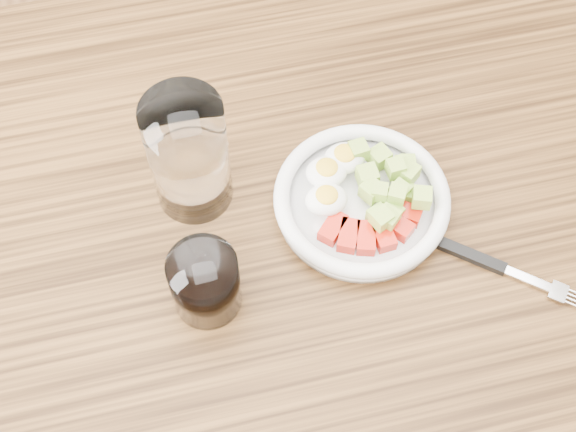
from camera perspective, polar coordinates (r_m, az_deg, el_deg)
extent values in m
plane|color=brown|center=(1.67, 0.42, -13.76)|extent=(4.00, 4.00, 0.00)
cube|color=brown|center=(0.97, 0.71, -1.83)|extent=(1.50, 0.90, 0.04)
cylinder|color=white|center=(0.97, 5.21, 0.81)|extent=(0.20, 0.20, 0.01)
torus|color=white|center=(0.96, 5.28, 1.28)|extent=(0.21, 0.21, 0.02)
cube|color=red|center=(0.94, 3.22, -0.85)|extent=(0.04, 0.04, 0.02)
cube|color=red|center=(0.93, 4.32, -1.41)|extent=(0.04, 0.04, 0.02)
cube|color=red|center=(0.93, 5.56, -1.57)|extent=(0.03, 0.04, 0.02)
cube|color=red|center=(0.94, 6.75, -1.32)|extent=(0.02, 0.04, 0.02)
cube|color=red|center=(0.94, 7.71, -0.68)|extent=(0.04, 0.04, 0.02)
cube|color=red|center=(0.95, 8.30, 0.22)|extent=(0.04, 0.04, 0.02)
ellipsoid|color=white|center=(0.96, 2.75, 3.13)|extent=(0.05, 0.04, 0.03)
ellipsoid|color=yellow|center=(0.95, 2.78, 3.48)|extent=(0.03, 0.03, 0.01)
ellipsoid|color=white|center=(0.97, 4.03, 4.13)|extent=(0.05, 0.04, 0.03)
ellipsoid|color=yellow|center=(0.96, 4.07, 4.49)|extent=(0.03, 0.03, 0.01)
ellipsoid|color=white|center=(0.94, 2.75, 1.17)|extent=(0.05, 0.04, 0.03)
ellipsoid|color=yellow|center=(0.93, 2.78, 1.51)|extent=(0.03, 0.03, 0.01)
cube|color=#B3D351|center=(0.94, 7.77, 1.53)|extent=(0.03, 0.03, 0.02)
cube|color=#B3D351|center=(0.96, 8.23, 1.60)|extent=(0.03, 0.03, 0.02)
cube|color=#B3D351|center=(0.95, 7.40, 0.21)|extent=(0.03, 0.03, 0.02)
cube|color=#B3D351|center=(0.93, 6.66, -0.20)|extent=(0.03, 0.03, 0.02)
cube|color=#B3D351|center=(0.98, 8.09, 3.64)|extent=(0.02, 0.02, 0.02)
cube|color=#B3D351|center=(0.97, 8.47, 3.65)|extent=(0.02, 0.02, 0.02)
cube|color=#B3D351|center=(0.98, 6.51, 4.17)|extent=(0.03, 0.03, 0.02)
cube|color=#B3D351|center=(0.94, 9.50, 1.29)|extent=(0.03, 0.03, 0.02)
cube|color=#B3D351|center=(0.96, 7.66, 3.40)|extent=(0.02, 0.02, 0.02)
cube|color=#B3D351|center=(0.95, 7.94, 1.72)|extent=(0.03, 0.03, 0.02)
cube|color=#B3D351|center=(0.94, 6.52, 1.71)|extent=(0.02, 0.02, 0.02)
cube|color=#B3D351|center=(0.97, 8.25, 2.87)|extent=(0.03, 0.03, 0.02)
cube|color=#B3D351|center=(0.94, 6.43, -0.05)|extent=(0.03, 0.03, 0.02)
cube|color=#B3D351|center=(0.97, 8.49, 3.05)|extent=(0.03, 0.03, 0.02)
cube|color=#B3D351|center=(0.93, 7.13, -0.16)|extent=(0.03, 0.03, 0.02)
cube|color=#B3D351|center=(0.95, 5.94, 1.81)|extent=(0.03, 0.03, 0.02)
cube|color=#B3D351|center=(0.97, 5.03, 4.66)|extent=(0.02, 0.02, 0.02)
cube|color=#B3D351|center=(0.96, 5.66, 2.83)|extent=(0.02, 0.02, 0.02)
cube|color=black|center=(0.96, 12.42, -2.57)|extent=(0.09, 0.07, 0.01)
cube|color=silver|center=(0.96, 16.81, -4.37)|extent=(0.05, 0.05, 0.00)
cube|color=silver|center=(0.97, 18.68, -5.13)|extent=(0.03, 0.03, 0.00)
cylinder|color=white|center=(0.92, -7.09, 4.35)|extent=(0.09, 0.09, 0.16)
cylinder|color=white|center=(0.88, -5.92, -4.74)|extent=(0.08, 0.08, 0.09)
cylinder|color=black|center=(0.88, -5.90, -4.80)|extent=(0.07, 0.07, 0.07)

